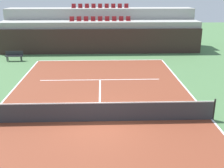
{
  "coord_description": "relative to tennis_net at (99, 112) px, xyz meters",
  "views": [
    {
      "loc": [
        0.18,
        -12.12,
        6.04
      ],
      "look_at": [
        0.67,
        2.0,
        1.2
      ],
      "focal_mm": 45.0,
      "sensor_mm": 36.0,
      "label": 1
    }
  ],
  "objects": [
    {
      "name": "player_bench",
      "position": [
        -7.5,
        12.06,
        -0.0
      ],
      "size": [
        1.5,
        0.4,
        0.85
      ],
      "color": "#232328",
      "rests_on": "ground_plane"
    },
    {
      "name": "stands_tier_upper",
      "position": [
        0.0,
        18.38,
        1.52
      ],
      "size": [
        19.49,
        2.4,
        4.05
      ],
      "primitive_type": "cube",
      "color": "#9E9E99",
      "rests_on": "ground_plane"
    },
    {
      "name": "seating_row_upper",
      "position": [
        -0.0,
        18.47,
        3.67
      ],
      "size": [
        6.0,
        0.44,
        0.44
      ],
      "color": "maroon",
      "rests_on": "stands_tier_upper"
    },
    {
      "name": "baseline_far",
      "position": [
        0.0,
        11.95,
        -0.5
      ],
      "size": [
        11.0,
        0.1,
        0.0
      ],
      "primitive_type": "cube",
      "color": "white",
      "rests_on": "court_surface"
    },
    {
      "name": "court_surface",
      "position": [
        0.0,
        0.0,
        -0.5
      ],
      "size": [
        11.0,
        24.0,
        0.01
      ],
      "primitive_type": "cube",
      "color": "brown",
      "rests_on": "ground_plane"
    },
    {
      "name": "centre_service_line",
      "position": [
        0.0,
        3.2,
        -0.5
      ],
      "size": [
        0.1,
        6.4,
        0.0
      ],
      "primitive_type": "cube",
      "color": "white",
      "rests_on": "court_surface"
    },
    {
      "name": "sideline_right",
      "position": [
        5.45,
        0.0,
        -0.5
      ],
      "size": [
        0.1,
        24.0,
        0.0
      ],
      "primitive_type": "cube",
      "color": "white",
      "rests_on": "court_surface"
    },
    {
      "name": "ground_plane",
      "position": [
        0.0,
        0.0,
        -0.51
      ],
      "size": [
        80.0,
        80.0,
        0.0
      ],
      "primitive_type": "plane",
      "color": "#477042"
    },
    {
      "name": "tennis_net",
      "position": [
        0.0,
        0.0,
        0.0
      ],
      "size": [
        11.08,
        0.08,
        1.07
      ],
      "color": "black",
      "rests_on": "court_surface"
    },
    {
      "name": "back_wall",
      "position": [
        0.0,
        14.63,
        0.68
      ],
      "size": [
        19.49,
        0.3,
        2.37
      ],
      "primitive_type": "cube",
      "color": "#33231E",
      "rests_on": "ground_plane"
    },
    {
      "name": "seating_row_lower",
      "position": [
        -0.0,
        16.07,
        2.59
      ],
      "size": [
        6.0,
        0.44,
        0.44
      ],
      "color": "maroon",
      "rests_on": "stands_tier_lower"
    },
    {
      "name": "service_line_far",
      "position": [
        0.0,
        6.4,
        -0.5
      ],
      "size": [
        8.26,
        0.1,
        0.0
      ],
      "primitive_type": "cube",
      "color": "white",
      "rests_on": "court_surface"
    },
    {
      "name": "stands_tier_lower",
      "position": [
        0.0,
        15.98,
        0.98
      ],
      "size": [
        19.49,
        2.4,
        2.97
      ],
      "primitive_type": "cube",
      "color": "#9E9E99",
      "rests_on": "ground_plane"
    }
  ]
}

